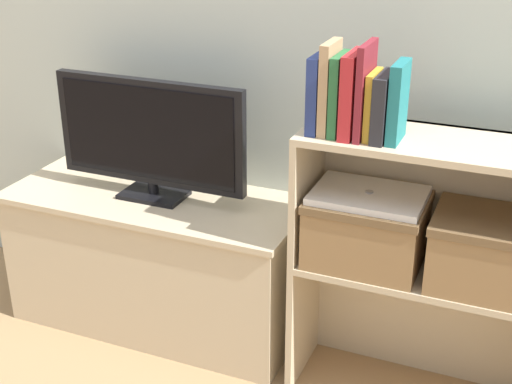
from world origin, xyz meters
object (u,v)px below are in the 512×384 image
book_charcoal (384,107)px  book_teal (398,102)px  book_forest (340,94)px  book_mustard (373,105)px  book_tan (330,88)px  book_crimson (353,94)px  laptop (369,195)px  book_maroon (365,91)px  storage_basket_right (493,250)px  storage_basket_left (367,227)px  book_navy (318,93)px  tv_stand (158,260)px  tv (150,136)px

book_charcoal → book_teal: size_ratio=0.84×
book_forest → book_mustard: book_forest is taller
book_tan → book_forest: (0.03, 0.00, -0.02)m
book_crimson → laptop: bearing=30.2°
book_maroon → storage_basket_right: bearing=4.9°
book_tan → storage_basket_right: (0.48, 0.03, -0.42)m
book_mustard → storage_basket_left: (0.00, 0.03, -0.38)m
book_navy → book_tan: size_ratio=0.85×
tv_stand → tv: tv is taller
tv_stand → book_tan: 0.98m
book_maroon → laptop: book_maroon is taller
book_forest → storage_basket_left: size_ratio=0.66×
laptop → book_maroon: bearing=-124.2°
book_tan → book_charcoal: bearing=0.0°
tv → book_crimson: book_crimson is taller
book_forest → storage_basket_left: 0.41m
book_navy → storage_basket_left: bearing=12.0°
tv_stand → book_mustard: bearing=-7.8°
book_charcoal → storage_basket_right: size_ratio=0.54×
storage_basket_right → book_navy: bearing=-176.3°
book_mustard → storage_basket_left: size_ratio=0.54×
laptop → book_navy: bearing=-168.0°
tv → book_maroon: size_ratio=2.64×
book_charcoal → book_navy: bearing=180.0°
book_maroon → book_teal: bearing=0.0°
book_charcoal → laptop: (-0.03, 0.03, -0.28)m
tv_stand → book_navy: book_navy is taller
tv → book_teal: bearing=-7.1°
book_maroon → laptop: (0.02, 0.03, -0.32)m
tv_stand → laptop: bearing=-5.4°
book_navy → book_forest: bearing=0.0°
tv → book_navy: bearing=-9.6°
book_navy → tv_stand: bearing=170.2°
tv → laptop: 0.77m
book_mustard → book_teal: 0.07m
book_teal → laptop: bearing=154.4°
tv_stand → book_navy: (0.61, -0.11, 0.71)m
book_charcoal → laptop: book_charcoal is taller
tv → book_navy: book_navy is taller
book_forest → book_teal: 0.16m
tv → book_crimson: 0.76m
tv → book_charcoal: size_ratio=3.77×
book_mustard → book_charcoal: (0.03, 0.00, -0.00)m
book_tan → storage_basket_left: size_ratio=0.75×
book_crimson → laptop: book_crimson is taller
book_forest → book_maroon: size_ratio=0.86×
tv → book_crimson: (0.71, -0.10, 0.25)m
book_crimson → book_mustard: 0.06m
book_tan → book_forest: book_tan is taller
book_tan → book_mustard: size_ratio=1.38×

